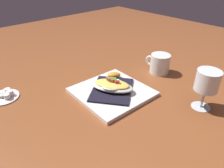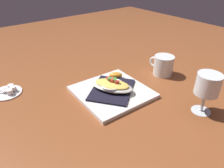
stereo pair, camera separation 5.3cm
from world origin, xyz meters
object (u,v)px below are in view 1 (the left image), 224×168
Objects in this scene: creamer_cup_1 at (10,93)px; creamer_cup_2 at (7,90)px; square_plate at (112,92)px; coffee_mug at (160,64)px; stemmed_glass at (207,83)px; gratin_dish at (112,85)px; creamer_saucer at (4,97)px; spoon at (2,95)px; orange_garnish at (114,76)px; creamer_cup_0 at (7,96)px.

creamer_cup_1 is 1.00× the size of creamer_cup_2.
creamer_cup_1 reaches higher than square_plate.
coffee_mug is at bearing 63.84° from creamer_cup_2.
square_plate is 1.81× the size of stemmed_glass.
stemmed_glass is at bearing -22.34° from coffee_mug.
gratin_dish is (-0.00, 0.00, 0.03)m from square_plate.
coffee_mug is 5.09× the size of creamer_cup_1.
gratin_dish is at bearing 117.75° from square_plate.
spoon reaches higher than creamer_saucer.
stemmed_glass reaches higher than creamer_saucer.
coffee_mug is at bearing 65.66° from spoon.
gratin_dish is 7.98× the size of creamer_cup_2.
gratin_dish reaches higher than creamer_cup_1.
square_plate is 0.40m from creamer_cup_1.
stemmed_glass is at bearing 42.82° from creamer_saucer.
creamer_cup_1 is at bearing -115.73° from orange_garnish.
stemmed_glass is at bearing 42.92° from spoon.
spoon is 0.03m from creamer_cup_1.
creamer_cup_2 is at bearing -118.33° from orange_garnish.
coffee_mug is at bearing 65.65° from creamer_saucer.
gratin_dish is 0.41m from creamer_cup_0.
orange_garnish is 0.46m from spoon.
gratin_dish is at bearing 53.57° from creamer_cup_0.
creamer_cup_1 is at bearing -129.63° from gratin_dish.
stemmed_glass is 0.76m from creamer_saucer.
spoon is at bearing -128.44° from gratin_dish.
orange_garnish reaches higher than creamer_cup_1.
creamer_cup_0 reaches higher than spoon.
square_plate is 0.43m from creamer_saucer.
creamer_cup_2 is (-0.30, -0.60, -0.02)m from coffee_mug.
coffee_mug reaches higher than square_plate.
spoon is 3.91× the size of creamer_cup_1.
gratin_dish is at bearing 50.37° from creamer_cup_1.
creamer_cup_0 and creamer_cup_1 have the same top height.
creamer_cup_0 is 0.02m from creamer_cup_1.
square_plate is 2.21× the size of coffee_mug.
creamer_cup_1 reaches higher than spoon.
creamer_saucer is 0.03m from creamer_cup_1.
gratin_dish is 2.68× the size of orange_garnish.
orange_garnish is at bearing 64.27° from creamer_cup_1.
square_plate is at bearing 48.06° from creamer_cup_2.
spoon is (-0.27, -0.34, -0.02)m from gratin_dish.
spoon is at bearing -112.19° from creamer_cup_1.
orange_garnish reaches higher than spoon.
orange_garnish reaches higher than creamer_cup_2.
creamer_cup_2 is at bearing -176.40° from creamer_cup_1.
stemmed_glass is at bearing 16.11° from orange_garnish.
spoon is at bearing -114.34° from coffee_mug.
square_plate is at bearing 51.54° from spoon.
stemmed_glass is at bearing 43.74° from creamer_cup_0.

